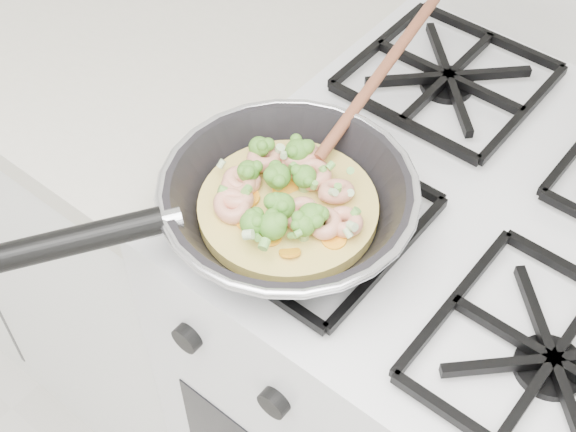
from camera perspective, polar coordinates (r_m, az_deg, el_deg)
The scene contains 3 objects.
stove at distance 1.30m, azimuth 10.54°, elevation -12.28°, with size 0.60×0.60×0.92m.
counter_left at distance 1.63m, azimuth -13.88°, elevation 3.52°, with size 1.00×0.60×0.90m.
skillet at distance 0.84m, azimuth -0.29°, elevation 1.16°, with size 0.32×0.62×0.09m.
Camera 1 is at (0.20, 1.09, 1.59)m, focal length 49.45 mm.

